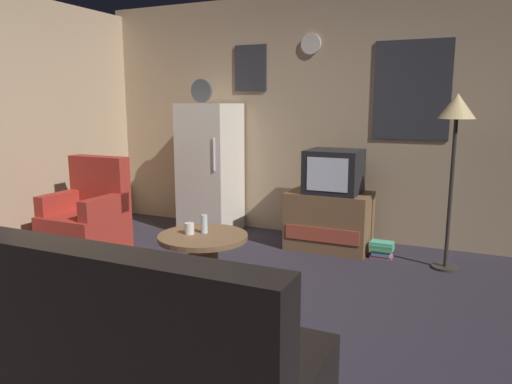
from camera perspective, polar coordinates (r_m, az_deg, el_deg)
The scene contains 12 objects.
ground_plane at distance 3.65m, azimuth -7.41°, elevation -13.95°, with size 12.00×12.00×0.00m, color #2D2833.
wall_with_art at distance 5.55m, azimuth 5.92°, elevation 8.82°, with size 5.20×0.12×2.68m.
fridge at distance 5.68m, azimuth -5.43°, elevation 2.86°, with size 0.60×0.62×1.77m.
tv_stand at distance 5.08m, azimuth 8.67°, elevation -3.35°, with size 0.84×0.53×0.60m.
crt_tv at distance 4.98m, azimuth 9.22°, elevation 2.43°, with size 0.54×0.51×0.44m.
standing_lamp at distance 4.60m, azimuth 22.63°, elevation 7.87°, with size 0.32×0.32×1.59m.
coffee_table at distance 3.95m, azimuth -6.25°, elevation -8.32°, with size 0.72×0.72×0.47m.
wine_glass at distance 3.91m, azimuth -6.14°, elevation -3.79°, with size 0.05×0.05×0.15m, color silver.
mug_ceramic_white at distance 3.91m, azimuth -7.89°, elevation -4.31°, with size 0.08×0.08×0.09m, color silver.
armchair at distance 5.23m, azimuth -19.30°, elevation -2.99°, with size 0.68×0.68×0.96m.
couch at distance 2.47m, azimuth -13.87°, elevation -18.74°, with size 1.70×0.80×0.92m.
book_stack at distance 4.93m, azimuth 14.68°, elevation -6.60°, with size 0.22×0.16×0.17m.
Camera 1 is at (1.78, -2.81, 1.51)m, focal length 33.76 mm.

